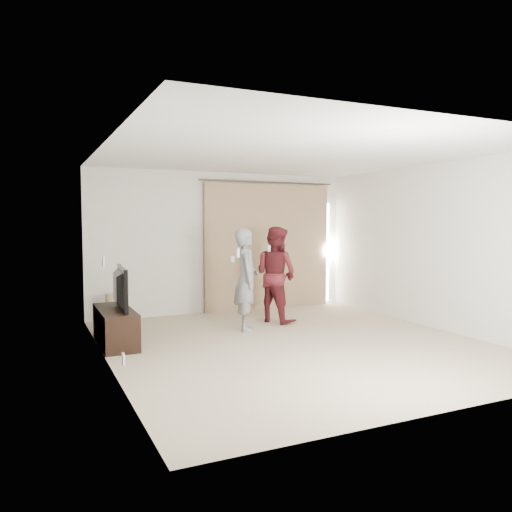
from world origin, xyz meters
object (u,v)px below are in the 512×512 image
(tv, at_px, (115,288))
(person_woman, at_px, (276,274))
(tv_console, at_px, (115,327))
(person_man, at_px, (246,279))

(tv, relative_size, person_woman, 0.63)
(tv_console, xyz_separation_m, person_woman, (2.71, 0.46, 0.56))
(tv_console, height_order, person_woman, person_woman)
(tv_console, relative_size, person_woman, 0.80)
(person_man, relative_size, person_woman, 0.99)
(person_man, bearing_deg, tv_console, -178.10)
(person_woman, bearing_deg, tv, -170.29)
(tv, height_order, person_man, person_man)
(tv_console, relative_size, tv, 1.27)
(tv, bearing_deg, person_man, -83.66)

